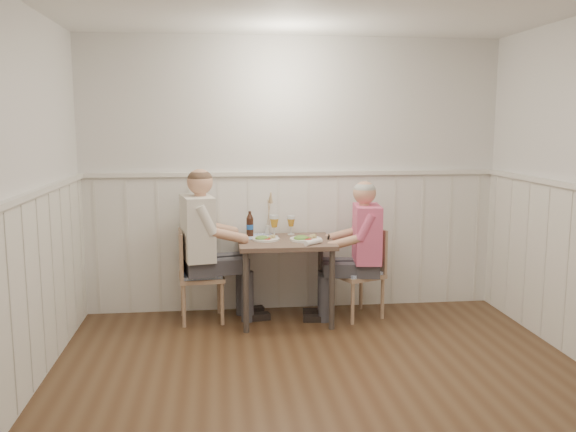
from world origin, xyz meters
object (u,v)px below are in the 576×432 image
object	(u,v)px
dining_table	(285,251)
grass_vase	(268,215)
man_in_pink	(362,261)
diner_cream	(203,258)
chair_right	(362,269)
chair_left	(196,272)
beer_bottle	(250,225)

from	to	relation	value
dining_table	grass_vase	xyz separation A→B (m)	(-0.14, 0.27, 0.30)
dining_table	grass_vase	bearing A→B (deg)	117.28
dining_table	man_in_pink	distance (m)	0.71
dining_table	diner_cream	size ratio (longest dim) A/B	0.60
chair_right	diner_cream	bearing A→B (deg)	-179.50
grass_vase	chair_left	bearing A→B (deg)	-163.71
man_in_pink	grass_vase	size ratio (longest dim) A/B	3.06
chair_left	diner_cream	distance (m)	0.16
chair_right	beer_bottle	size ratio (longest dim) A/B	3.46
grass_vase	man_in_pink	bearing A→B (deg)	-20.08
man_in_pink	diner_cream	world-z (taller)	diner_cream
diner_cream	grass_vase	size ratio (longest dim) A/B	3.35
chair_right	diner_cream	distance (m)	1.47
chair_right	grass_vase	bearing A→B (deg)	165.00
grass_vase	dining_table	bearing A→B (deg)	-62.72
diner_cream	grass_vase	world-z (taller)	diner_cream
dining_table	chair_right	world-z (taller)	chair_right
dining_table	chair_left	xyz separation A→B (m)	(-0.81, 0.07, -0.19)
chair_right	chair_left	xyz separation A→B (m)	(-1.54, 0.03, 0.00)
dining_table	beer_bottle	distance (m)	0.43
beer_bottle	grass_vase	xyz separation A→B (m)	(0.17, 0.07, 0.08)
man_in_pink	dining_table	bearing A→B (deg)	177.03
chair_right	dining_table	bearing A→B (deg)	-176.80
chair_right	man_in_pink	bearing A→B (deg)	-104.62
chair_left	man_in_pink	bearing A→B (deg)	-4.18
dining_table	grass_vase	size ratio (longest dim) A/B	2.00
chair_left	grass_vase	size ratio (longest dim) A/B	1.97
chair_left	man_in_pink	size ratio (longest dim) A/B	0.64
beer_bottle	grass_vase	size ratio (longest dim) A/B	0.56
beer_bottle	dining_table	bearing A→B (deg)	-33.09
dining_table	grass_vase	world-z (taller)	grass_vase
chair_left	man_in_pink	distance (m)	1.52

